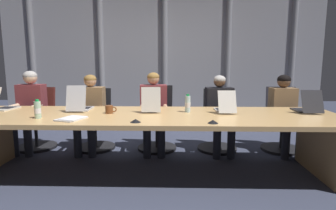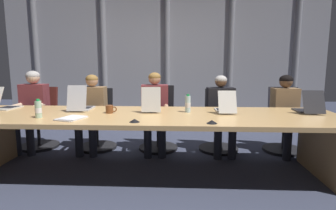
{
  "view_description": "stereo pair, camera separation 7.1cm",
  "coord_description": "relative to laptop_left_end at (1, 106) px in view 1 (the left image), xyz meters",
  "views": [
    {
      "loc": [
        0.31,
        -3.2,
        1.33
      ],
      "look_at": [
        0.22,
        0.09,
        0.82
      ],
      "focal_mm": 29.46,
      "sensor_mm": 36.0,
      "label": 1
    },
    {
      "loc": [
        0.38,
        -3.2,
        1.33
      ],
      "look_at": [
        0.22,
        0.09,
        0.82
      ],
      "focal_mm": 29.46,
      "sensor_mm": 36.0,
      "label": 2
    }
  ],
  "objects": [
    {
      "name": "ground_plane",
      "position": [
        1.94,
        -0.23,
        -0.78
      ],
      "size": [
        12.98,
        12.98,
        0.0
      ],
      "primitive_type": "plane",
      "color": "#383D51"
    },
    {
      "name": "conference_mic_left_side",
      "position": [
        1.84,
        -0.67,
        -0.04
      ],
      "size": [
        0.11,
        0.11,
        0.03
      ],
      "primitive_type": "cone",
      "color": "black",
      "rests_on": "conference_table"
    },
    {
      "name": "water_bottle_secondary",
      "position": [
        2.4,
        -0.06,
        0.04
      ],
      "size": [
        0.07,
        0.07,
        0.22
      ],
      "color": "silver",
      "rests_on": "conference_table"
    },
    {
      "name": "person_center",
      "position": [
        1.92,
        0.6,
        -0.11
      ],
      "size": [
        0.44,
        0.57,
        1.19
      ],
      "rotation": [
        0.0,
        0.0,
        -1.47
      ],
      "color": "brown",
      "rests_on": "ground_plane"
    },
    {
      "name": "laptop_left_mid",
      "position": [
        1.02,
        0.03,
        0.0
      ],
      "size": [
        0.25,
        0.43,
        0.33
      ],
      "rotation": [
        0.0,
        0.0,
        1.6
      ],
      "color": "#BCBCC1",
      "rests_on": "conference_table"
    },
    {
      "name": "coffee_mug_near",
      "position": [
        1.45,
        -0.17,
        -0.01
      ],
      "size": [
        0.14,
        0.09,
        0.1
      ],
      "color": "brown",
      "rests_on": "conference_table"
    },
    {
      "name": "laptop_right_mid",
      "position": [
        2.86,
        -0.02,
        -0.01
      ],
      "size": [
        0.22,
        0.43,
        0.28
      ],
      "rotation": [
        0.0,
        0.0,
        1.59
      ],
      "color": "beige",
      "rests_on": "conference_table"
    },
    {
      "name": "office_chair_left_end",
      "position": [
        0.06,
        0.76,
        -0.43
      ],
      "size": [
        0.6,
        0.6,
        0.95
      ],
      "rotation": [
        0.0,
        0.0,
        -1.64
      ],
      "color": "#511E19",
      "rests_on": "ground_plane"
    },
    {
      "name": "laptop_center",
      "position": [
        1.94,
        -0.01,
        0.0
      ],
      "size": [
        0.26,
        0.4,
        0.31
      ],
      "rotation": [
        0.0,
        0.0,
        1.64
      ],
      "color": "beige",
      "rests_on": "conference_table"
    },
    {
      "name": "person_left_mid",
      "position": [
        0.96,
        0.6,
        -0.13
      ],
      "size": [
        0.41,
        0.55,
        1.15
      ],
      "rotation": [
        0.0,
        0.0,
        -1.56
      ],
      "color": "olive",
      "rests_on": "ground_plane"
    },
    {
      "name": "spiral_notepad",
      "position": [
        1.12,
        -0.55,
        -0.05
      ],
      "size": [
        0.31,
        0.36,
        0.03
      ],
      "rotation": [
        0.0,
        0.0,
        -0.33
      ],
      "color": "silver",
      "rests_on": "conference_table"
    },
    {
      "name": "laptop_right_end",
      "position": [
        3.87,
        -0.0,
        -0.0
      ],
      "size": [
        0.26,
        0.42,
        0.28
      ],
      "rotation": [
        0.0,
        0.0,
        1.55
      ],
      "color": "#2D2D33",
      "rests_on": "conference_table"
    },
    {
      "name": "office_chair_left_mid",
      "position": [
        0.99,
        0.76,
        -0.43
      ],
      "size": [
        0.6,
        0.6,
        0.93
      ],
      "rotation": [
        0.0,
        0.0,
        -1.51
      ],
      "color": "black",
      "rests_on": "ground_plane"
    },
    {
      "name": "water_bottle_primary",
      "position": [
        0.73,
        -0.49,
        0.04
      ],
      "size": [
        0.07,
        0.07,
        0.21
      ],
      "color": "#ADD1B2",
      "rests_on": "conference_table"
    },
    {
      "name": "person_right_end",
      "position": [
        3.85,
        0.6,
        -0.13
      ],
      "size": [
        0.4,
        0.57,
        1.16
      ],
      "rotation": [
        0.0,
        0.0,
        -1.49
      ],
      "color": "olive",
      "rests_on": "ground_plane"
    },
    {
      "name": "office_chair_center",
      "position": [
        1.96,
        0.76,
        -0.42
      ],
      "size": [
        0.6,
        0.6,
        0.98
      ],
      "rotation": [
        0.0,
        0.0,
        -1.64
      ],
      "color": "black",
      "rests_on": "ground_plane"
    },
    {
      "name": "curtain_backdrop",
      "position": [
        1.94,
        2.29,
        0.81
      ],
      "size": [
        6.49,
        0.17,
        3.18
      ],
      "color": "#9999A0",
      "rests_on": "ground_plane"
    },
    {
      "name": "person_left_end",
      "position": [
        0.04,
        0.61,
        -0.09
      ],
      "size": [
        0.4,
        0.55,
        1.21
      ],
      "rotation": [
        0.0,
        0.0,
        -1.56
      ],
      "color": "brown",
      "rests_on": "ground_plane"
    },
    {
      "name": "office_chair_right_end",
      "position": [
        3.87,
        0.76,
        -0.42
      ],
      "size": [
        0.6,
        0.61,
        0.96
      ],
      "rotation": [
        0.0,
        0.0,
        -1.72
      ],
      "color": "#2D2D38",
      "rests_on": "ground_plane"
    },
    {
      "name": "person_right_mid",
      "position": [
        2.9,
        0.6,
        -0.13
      ],
      "size": [
        0.43,
        0.57,
        1.15
      ],
      "rotation": [
        0.0,
        0.0,
        -1.5
      ],
      "color": "black",
      "rests_on": "ground_plane"
    },
    {
      "name": "laptop_left_end",
      "position": [
        0.0,
        0.0,
        0.0
      ],
      "size": [
        0.26,
        0.52,
        0.31
      ],
      "rotation": [
        0.0,
        0.0,
        1.49
      ],
      "color": "beige",
      "rests_on": "conference_table"
    },
    {
      "name": "office_chair_right_mid",
      "position": [
        2.89,
        0.76,
        -0.43
      ],
      "size": [
        0.6,
        0.6,
        0.92
      ],
      "rotation": [
        0.0,
        0.0,
        -1.65
      ],
      "color": "black",
      "rests_on": "ground_plane"
    },
    {
      "name": "conference_table",
      "position": [
        1.94,
        -0.23,
        -0.19
      ],
      "size": [
        4.51,
        1.2,
        0.72
      ],
      "color": "tan",
      "rests_on": "ground_plane"
    },
    {
      "name": "conference_mic_middle",
      "position": [
        2.63,
        -0.69,
        -0.04
      ],
      "size": [
        0.11,
        0.11,
        0.03
      ],
      "primitive_type": "cone",
      "color": "black",
      "rests_on": "conference_table"
    }
  ]
}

